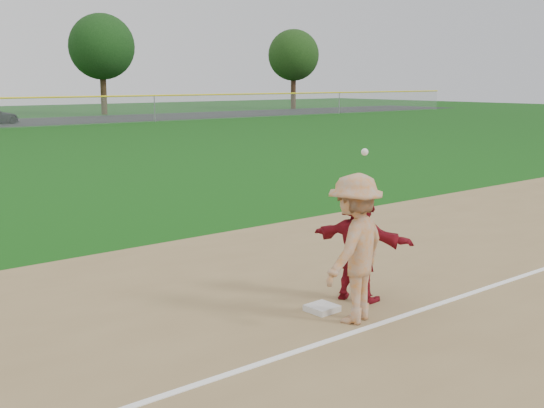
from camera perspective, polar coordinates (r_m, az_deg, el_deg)
ground at (r=9.78m, az=5.66°, el=-8.75°), size 160.00×160.00×0.00m
foul_line at (r=9.26m, az=9.22°, el=-9.78°), size 60.00×0.10×0.01m
first_base at (r=9.60m, az=4.20°, el=-8.69°), size 0.39×0.39×0.09m
base_runner at (r=9.93m, az=7.23°, el=-3.29°), size 0.95×1.64×1.69m
first_base_play at (r=9.02m, az=6.93°, el=-3.71°), size 1.44×1.09×2.28m
tree_3 at (r=65.89m, az=-14.07°, el=12.64°), size 6.00×6.00×9.19m
tree_4 at (r=76.77m, az=1.81°, el=12.33°), size 5.60×5.60×8.67m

